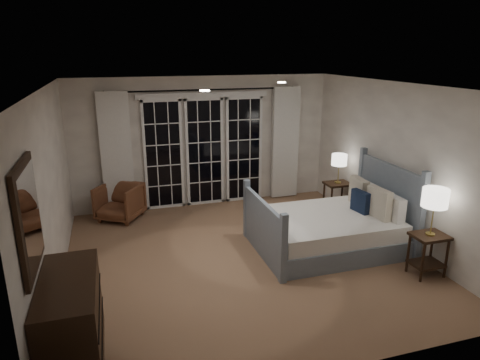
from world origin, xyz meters
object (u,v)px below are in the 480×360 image
object	(u,v)px
dresser	(72,321)
armchair	(120,202)
lamp_left	(435,198)
bed	(331,228)
nightstand_left	(428,249)
nightstand_right	(337,193)
lamp_right	(339,160)

from	to	relation	value
dresser	armchair	bearing A→B (deg)	81.42
lamp_left	armchair	xyz separation A→B (m)	(-3.92, 3.31, -0.78)
bed	nightstand_left	world-z (taller)	bed
nightstand_left	armchair	size ratio (longest dim) A/B	0.83
nightstand_right	dresser	size ratio (longest dim) A/B	0.47
nightstand_right	dresser	xyz separation A→B (m)	(-4.47, -2.85, 0.06)
armchair	bed	bearing A→B (deg)	-2.36
nightstand_right	lamp_right	distance (m)	0.64
nightstand_right	dresser	distance (m)	5.30
bed	nightstand_right	distance (m)	1.52
nightstand_left	nightstand_right	bearing A→B (deg)	90.27
lamp_right	armchair	size ratio (longest dim) A/B	0.76
nightstand_left	lamp_right	world-z (taller)	lamp_right
bed	lamp_right	bearing A→B (deg)	57.36
lamp_left	lamp_right	size ratio (longest dim) A/B	1.19
nightstand_left	lamp_right	size ratio (longest dim) A/B	1.09
nightstand_right	armchair	bearing A→B (deg)	167.41
lamp_left	nightstand_left	bearing A→B (deg)	135.00
bed	armchair	distance (m)	3.76
nightstand_right	lamp_right	bearing A→B (deg)	-90.00
bed	dresser	world-z (taller)	bed
armchair	dresser	world-z (taller)	dresser
lamp_left	dresser	xyz separation A→B (m)	(-4.48, -0.41, -0.66)
bed	nightstand_left	xyz separation A→B (m)	(0.83, -1.16, 0.07)
bed	nightstand_right	world-z (taller)	bed
nightstand_left	lamp_left	xyz separation A→B (m)	(0.00, -0.00, 0.72)
lamp_left	armchair	bearing A→B (deg)	139.79
nightstand_left	nightstand_right	world-z (taller)	nightstand_right
bed	nightstand_right	bearing A→B (deg)	57.36
lamp_left	nightstand_right	bearing A→B (deg)	90.27
nightstand_left	dresser	distance (m)	4.50
lamp_left	armchair	size ratio (longest dim) A/B	0.90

